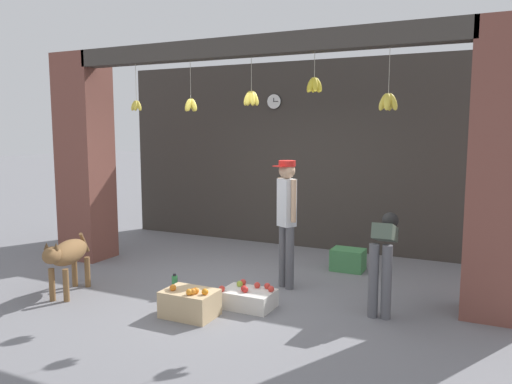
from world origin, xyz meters
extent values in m
plane|color=slate|center=(0.00, 0.00, 0.00)|extent=(60.00, 60.00, 0.00)
cube|color=#38332D|center=(0.00, 2.52, 1.59)|extent=(7.20, 0.12, 3.19)
cube|color=brown|center=(-2.95, 0.30, 1.59)|extent=(0.70, 0.60, 3.19)
cube|color=brown|center=(2.95, 0.30, 1.59)|extent=(0.70, 0.60, 3.19)
cube|color=#3D3833|center=(0.00, 0.12, 3.07)|extent=(5.30, 0.24, 0.24)
cylinder|color=#B2AD99|center=(-1.72, 0.08, 2.69)|extent=(0.01, 0.01, 0.50)
ellipsoid|color=yellow|center=(-1.69, 0.08, 2.37)|extent=(0.10, 0.06, 0.16)
ellipsoid|color=yellow|center=(-1.71, 0.12, 2.37)|extent=(0.07, 0.10, 0.16)
ellipsoid|color=yellow|center=(-1.76, 0.10, 2.37)|extent=(0.10, 0.09, 0.17)
ellipsoid|color=yellow|center=(-1.76, 0.06, 2.37)|extent=(0.10, 0.09, 0.17)
ellipsoid|color=yellow|center=(-1.71, 0.04, 2.37)|extent=(0.07, 0.10, 0.16)
cylinder|color=#B2AD99|center=(-0.85, 0.13, 2.70)|extent=(0.01, 0.01, 0.50)
ellipsoid|color=yellow|center=(-0.81, 0.13, 2.36)|extent=(0.12, 0.07, 0.19)
ellipsoid|color=yellow|center=(-0.85, 0.18, 2.36)|extent=(0.07, 0.12, 0.19)
ellipsoid|color=yellow|center=(-0.90, 0.13, 2.36)|extent=(0.12, 0.07, 0.19)
ellipsoid|color=yellow|center=(-0.85, 0.08, 2.36)|extent=(0.07, 0.12, 0.19)
cylinder|color=#B2AD99|center=(0.05, 0.14, 2.73)|extent=(0.01, 0.01, 0.42)
ellipsoid|color=yellow|center=(0.10, 0.14, 2.43)|extent=(0.13, 0.07, 0.21)
ellipsoid|color=yellow|center=(0.08, 0.18, 2.43)|extent=(0.11, 0.12, 0.22)
ellipsoid|color=yellow|center=(0.03, 0.19, 2.43)|extent=(0.09, 0.13, 0.21)
ellipsoid|color=yellow|center=(0.00, 0.16, 2.43)|extent=(0.13, 0.10, 0.21)
ellipsoid|color=yellow|center=(0.00, 0.12, 2.43)|extent=(0.13, 0.10, 0.21)
ellipsoid|color=yellow|center=(0.03, 0.09, 2.43)|extent=(0.09, 0.13, 0.21)
ellipsoid|color=yellow|center=(0.08, 0.10, 2.43)|extent=(0.11, 0.12, 0.22)
cylinder|color=#B2AD99|center=(0.89, 0.12, 2.80)|extent=(0.01, 0.01, 0.30)
ellipsoid|color=yellow|center=(0.93, 0.12, 2.56)|extent=(0.13, 0.07, 0.19)
ellipsoid|color=yellow|center=(0.91, 0.16, 2.56)|extent=(0.10, 0.12, 0.20)
ellipsoid|color=yellow|center=(0.86, 0.16, 2.56)|extent=(0.10, 0.12, 0.20)
ellipsoid|color=yellow|center=(0.84, 0.12, 2.56)|extent=(0.13, 0.07, 0.19)
ellipsoid|color=yellow|center=(0.86, 0.08, 2.56)|extent=(0.10, 0.12, 0.20)
ellipsoid|color=yellow|center=(0.91, 0.08, 2.56)|extent=(0.10, 0.12, 0.20)
cylinder|color=#B2AD99|center=(1.74, 0.16, 2.69)|extent=(0.01, 0.01, 0.50)
ellipsoid|color=yellow|center=(1.80, 0.16, 2.35)|extent=(0.14, 0.08, 0.21)
ellipsoid|color=yellow|center=(1.74, 0.22, 2.35)|extent=(0.08, 0.14, 0.21)
ellipsoid|color=yellow|center=(1.69, 0.16, 2.35)|extent=(0.14, 0.08, 0.21)
ellipsoid|color=yellow|center=(1.74, 0.11, 2.35)|extent=(0.08, 0.14, 0.21)
ellipsoid|color=brown|center=(-1.84, -1.15, 0.53)|extent=(0.52, 0.80, 0.30)
cylinder|color=brown|center=(-1.67, -1.39, 0.20)|extent=(0.07, 0.07, 0.40)
cylinder|color=brown|center=(-1.83, -1.45, 0.20)|extent=(0.07, 0.07, 0.40)
cylinder|color=brown|center=(-1.85, -0.86, 0.20)|extent=(0.07, 0.07, 0.40)
cylinder|color=brown|center=(-2.02, -0.91, 0.20)|extent=(0.07, 0.07, 0.40)
ellipsoid|color=brown|center=(-1.71, -1.54, 0.60)|extent=(0.27, 0.32, 0.20)
cone|color=brown|center=(-1.65, -1.52, 0.70)|extent=(0.07, 0.07, 0.08)
cone|color=brown|center=(-1.77, -1.56, 0.70)|extent=(0.07, 0.07, 0.08)
cylinder|color=brown|center=(-1.97, -0.77, 0.56)|extent=(0.11, 0.23, 0.30)
cylinder|color=#56565B|center=(0.56, 0.21, 0.41)|extent=(0.11, 0.11, 0.81)
cylinder|color=#56565B|center=(0.44, 0.28, 0.41)|extent=(0.11, 0.11, 0.81)
cube|color=silver|center=(0.50, 0.24, 1.12)|extent=(0.26, 0.25, 0.61)
cylinder|color=tan|center=(0.62, 0.17, 1.15)|extent=(0.06, 0.06, 0.54)
cylinder|color=tan|center=(0.37, 0.31, 1.15)|extent=(0.06, 0.06, 0.54)
sphere|color=tan|center=(0.50, 0.24, 1.53)|extent=(0.21, 0.21, 0.21)
cylinder|color=red|center=(0.50, 0.24, 1.62)|extent=(0.21, 0.21, 0.07)
cube|color=red|center=(0.44, 0.15, 1.58)|extent=(0.21, 0.19, 0.01)
cylinder|color=#56565B|center=(1.74, -0.29, 0.41)|extent=(0.11, 0.11, 0.82)
cylinder|color=#56565B|center=(1.88, -0.28, 0.41)|extent=(0.11, 0.11, 0.82)
cube|color=#4C5B4C|center=(1.79, 0.00, 0.89)|extent=(0.25, 0.61, 0.31)
sphere|color=black|center=(1.77, 0.37, 0.97)|extent=(0.20, 0.20, 0.20)
cube|color=tan|center=(-0.08, -1.15, 0.15)|extent=(0.58, 0.41, 0.29)
sphere|color=orange|center=(0.15, -1.19, 0.32)|extent=(0.07, 0.07, 0.07)
sphere|color=orange|center=(-0.24, -1.22, 0.32)|extent=(0.07, 0.07, 0.07)
sphere|color=orange|center=(0.00, -1.27, 0.32)|extent=(0.07, 0.07, 0.07)
sphere|color=orange|center=(0.04, -1.20, 0.32)|extent=(0.07, 0.07, 0.07)
sphere|color=orange|center=(0.03, -1.24, 0.32)|extent=(0.07, 0.07, 0.07)
cube|color=silver|center=(0.38, -0.62, 0.10)|extent=(0.60, 0.41, 0.20)
sphere|color=red|center=(0.38, -0.70, 0.23)|extent=(0.07, 0.07, 0.07)
sphere|color=#99B238|center=(0.22, -0.54, 0.23)|extent=(0.07, 0.07, 0.07)
sphere|color=red|center=(0.63, -0.55, 0.23)|extent=(0.07, 0.07, 0.07)
sphere|color=red|center=(0.55, -0.47, 0.23)|extent=(0.07, 0.07, 0.07)
sphere|color=red|center=(0.23, -0.46, 0.23)|extent=(0.07, 0.07, 0.07)
sphere|color=red|center=(0.43, -0.49, 0.23)|extent=(0.07, 0.07, 0.07)
sphere|color=red|center=(0.35, -0.67, 0.23)|extent=(0.07, 0.07, 0.07)
sphere|color=red|center=(0.12, -0.79, 0.23)|extent=(0.07, 0.07, 0.07)
cube|color=#42844C|center=(1.01, 1.37, 0.16)|extent=(0.47, 0.35, 0.32)
cylinder|color=#38934C|center=(-0.61, -0.67, 0.13)|extent=(0.07, 0.07, 0.26)
cylinder|color=black|center=(-0.61, -0.67, 0.27)|extent=(0.04, 0.04, 0.03)
cylinder|color=black|center=(-0.65, 2.45, 2.52)|extent=(0.26, 0.01, 0.26)
cylinder|color=white|center=(-0.65, 2.44, 2.52)|extent=(0.25, 0.02, 0.25)
cube|color=black|center=(-0.65, 2.42, 2.54)|extent=(0.01, 0.01, 0.07)
cube|color=black|center=(-0.62, 2.42, 2.52)|extent=(0.09, 0.01, 0.01)
camera|label=1|loc=(2.87, -5.58, 2.05)|focal=35.00mm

